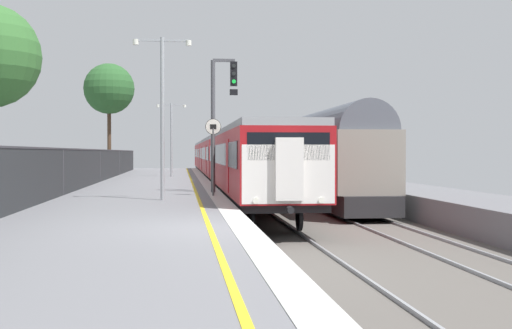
# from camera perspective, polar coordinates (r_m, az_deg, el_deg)

# --- Properties ---
(ground) EXTENTS (17.40, 110.00, 1.21)m
(ground) POSITION_cam_1_polar(r_m,az_deg,el_deg) (15.03, 7.58, -7.59)
(ground) COLOR slate
(commuter_train_at_platform) EXTENTS (2.83, 60.95, 3.81)m
(commuter_train_at_platform) POSITION_cam_1_polar(r_m,az_deg,el_deg) (49.08, -2.89, 0.60)
(commuter_train_at_platform) COLOR maroon
(commuter_train_at_platform) RESTS_ON ground
(freight_train_adjacent_track) EXTENTS (2.60, 52.45, 4.62)m
(freight_train_adjacent_track) POSITION_cam_1_polar(r_m,az_deg,el_deg) (50.38, 1.59, 0.91)
(freight_train_adjacent_track) COLOR #232326
(freight_train_adjacent_track) RESTS_ON ground
(signal_gantry) EXTENTS (1.10, 0.24, 5.48)m
(signal_gantry) POSITION_cam_1_polar(r_m,az_deg,el_deg) (27.38, -3.17, 4.72)
(signal_gantry) COLOR #47474C
(signal_gantry) RESTS_ON ground
(speed_limit_sign) EXTENTS (0.59, 0.08, 2.91)m
(speed_limit_sign) POSITION_cam_1_polar(r_m,az_deg,el_deg) (25.10, -3.69, 1.50)
(speed_limit_sign) COLOR #59595B
(speed_limit_sign) RESTS_ON ground
(platform_lamp_mid) EXTENTS (2.00, 0.20, 5.60)m
(platform_lamp_mid) POSITION_cam_1_polar(r_m,az_deg,el_deg) (23.17, -8.03, 5.14)
(platform_lamp_mid) COLOR #93999E
(platform_lamp_mid) RESTS_ON ground
(platform_lamp_far) EXTENTS (2.00, 0.20, 4.98)m
(platform_lamp_far) POSITION_cam_1_polar(r_m,az_deg,el_deg) (45.58, -7.26, 2.72)
(platform_lamp_far) COLOR #93999E
(platform_lamp_far) RESTS_ON ground
(background_tree_centre) EXTENTS (4.05, 4.05, 8.78)m
(background_tree_centre) POSITION_cam_1_polar(r_m,az_deg,el_deg) (55.00, -12.58, 6.20)
(background_tree_centre) COLOR #473323
(background_tree_centre) RESTS_ON ground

